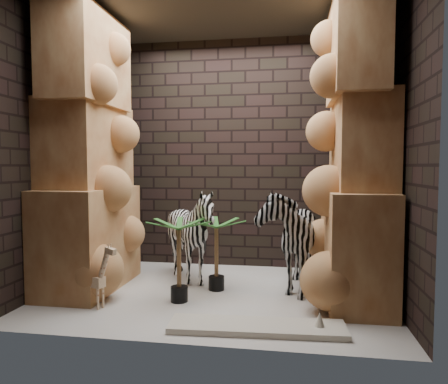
% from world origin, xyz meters
% --- Properties ---
extents(floor, '(3.50, 3.50, 0.00)m').
position_xyz_m(floor, '(0.00, 0.00, 0.00)').
color(floor, silver).
rests_on(floor, ground).
extents(ceiling, '(3.50, 3.50, 0.00)m').
position_xyz_m(ceiling, '(0.00, 0.00, 3.00)').
color(ceiling, '#332F27').
rests_on(ceiling, ground).
extents(wall_back, '(3.50, 0.00, 3.50)m').
position_xyz_m(wall_back, '(0.00, 1.25, 1.50)').
color(wall_back, black).
rests_on(wall_back, ground).
extents(wall_front, '(3.50, 0.00, 3.50)m').
position_xyz_m(wall_front, '(0.00, -1.25, 1.50)').
color(wall_front, black).
rests_on(wall_front, ground).
extents(wall_left, '(0.00, 3.00, 3.00)m').
position_xyz_m(wall_left, '(-1.75, 0.00, 1.50)').
color(wall_left, black).
rests_on(wall_left, ground).
extents(wall_right, '(0.00, 3.00, 3.00)m').
position_xyz_m(wall_right, '(1.75, 0.00, 1.50)').
color(wall_right, black).
rests_on(wall_right, ground).
extents(rock_pillar_left, '(0.68, 1.30, 3.00)m').
position_xyz_m(rock_pillar_left, '(-1.40, 0.00, 1.50)').
color(rock_pillar_left, tan).
rests_on(rock_pillar_left, floor).
extents(rock_pillar_right, '(0.58, 1.25, 3.00)m').
position_xyz_m(rock_pillar_right, '(1.42, 0.00, 1.50)').
color(rock_pillar_right, tan).
rests_on(rock_pillar_right, floor).
extents(zebra_right, '(0.68, 1.14, 1.30)m').
position_xyz_m(zebra_right, '(0.77, 0.36, 0.65)').
color(zebra_right, white).
rests_on(zebra_right, floor).
extents(zebra_left, '(1.02, 1.19, 0.98)m').
position_xyz_m(zebra_left, '(-0.34, 0.37, 0.49)').
color(zebra_left, white).
rests_on(zebra_left, floor).
extents(giraffe_toy, '(0.35, 0.21, 0.64)m').
position_xyz_m(giraffe_toy, '(-1.05, -0.60, 0.32)').
color(giraffe_toy, beige).
rests_on(giraffe_toy, floor).
extents(palm_front, '(0.36, 0.36, 0.79)m').
position_xyz_m(palm_front, '(-0.00, 0.13, 0.39)').
color(palm_front, '#256220').
rests_on(palm_front, floor).
extents(palm_back, '(0.36, 0.36, 0.83)m').
position_xyz_m(palm_back, '(-0.30, -0.30, 0.42)').
color(palm_back, '#256220').
rests_on(palm_back, floor).
extents(surfboard, '(1.46, 0.44, 0.05)m').
position_xyz_m(surfboard, '(0.52, -0.89, 0.03)').
color(surfboard, beige).
rests_on(surfboard, floor).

